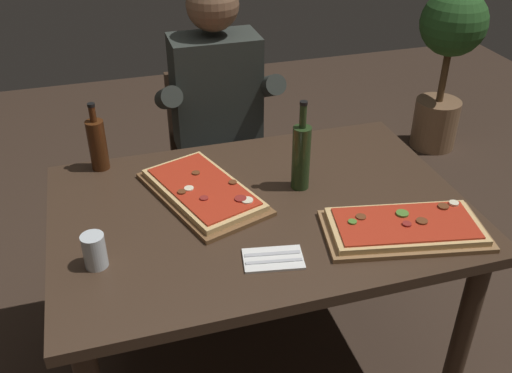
# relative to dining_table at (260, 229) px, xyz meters

# --- Properties ---
(ground_plane) EXTENTS (6.40, 6.40, 0.00)m
(ground_plane) POSITION_rel_dining_table_xyz_m (0.00, 0.00, -0.64)
(ground_plane) COLOR #38281E
(dining_table) EXTENTS (1.40, 0.96, 0.74)m
(dining_table) POSITION_rel_dining_table_xyz_m (0.00, 0.00, 0.00)
(dining_table) COLOR #3D2B1E
(dining_table) RESTS_ON ground_plane
(pizza_rectangular_front) EXTENTS (0.55, 0.35, 0.05)m
(pizza_rectangular_front) POSITION_rel_dining_table_xyz_m (0.40, -0.27, 0.11)
(pizza_rectangular_front) COLOR olive
(pizza_rectangular_front) RESTS_ON dining_table
(pizza_rectangular_left) EXTENTS (0.42, 0.56, 0.05)m
(pizza_rectangular_left) POSITION_rel_dining_table_xyz_m (-0.17, 0.12, 0.11)
(pizza_rectangular_left) COLOR brown
(pizza_rectangular_left) RESTS_ON dining_table
(wine_bottle_dark) EXTENTS (0.07, 0.07, 0.27)m
(wine_bottle_dark) POSITION_rel_dining_table_xyz_m (-0.50, 0.42, 0.20)
(wine_bottle_dark) COLOR #47230F
(wine_bottle_dark) RESTS_ON dining_table
(oil_bottle_amber) EXTENTS (0.06, 0.06, 0.33)m
(oil_bottle_amber) POSITION_rel_dining_table_xyz_m (0.17, 0.08, 0.22)
(oil_bottle_amber) COLOR #233819
(oil_bottle_amber) RESTS_ON dining_table
(tumbler_near_camera) EXTENTS (0.07, 0.07, 0.11)m
(tumbler_near_camera) POSITION_rel_dining_table_xyz_m (-0.55, -0.16, 0.15)
(tumbler_near_camera) COLOR silver
(tumbler_near_camera) RESTS_ON dining_table
(napkin_cutlery_set) EXTENTS (0.20, 0.14, 0.01)m
(napkin_cutlery_set) POSITION_rel_dining_table_xyz_m (-0.04, -0.28, 0.10)
(napkin_cutlery_set) COLOR white
(napkin_cutlery_set) RESTS_ON dining_table
(diner_chair) EXTENTS (0.44, 0.44, 0.87)m
(diner_chair) POSITION_rel_dining_table_xyz_m (0.03, 0.86, -0.16)
(diner_chair) COLOR #3D2B1E
(diner_chair) RESTS_ON ground_plane
(seated_diner) EXTENTS (0.53, 0.41, 1.33)m
(seated_diner) POSITION_rel_dining_table_xyz_m (0.03, 0.74, 0.10)
(seated_diner) COLOR #23232D
(seated_diner) RESTS_ON ground_plane
(potted_plant_corner) EXTENTS (0.40, 0.40, 1.03)m
(potted_plant_corner) POSITION_rel_dining_table_xyz_m (1.64, 1.40, -0.01)
(potted_plant_corner) COLOR #846042
(potted_plant_corner) RESTS_ON ground_plane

